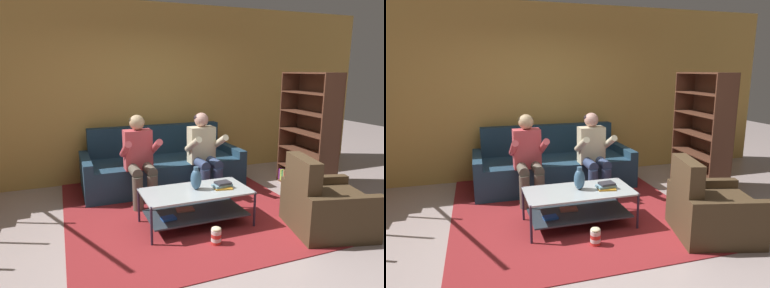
# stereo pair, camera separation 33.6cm
# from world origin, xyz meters

# --- Properties ---
(ground) EXTENTS (16.80, 16.80, 0.00)m
(ground) POSITION_xyz_m (0.00, 0.00, 0.00)
(ground) COLOR #AE9C9B
(back_partition) EXTENTS (8.40, 0.12, 2.90)m
(back_partition) POSITION_xyz_m (0.00, 2.46, 1.45)
(back_partition) COLOR tan
(back_partition) RESTS_ON ground
(couch) EXTENTS (2.46, 0.99, 0.93)m
(couch) POSITION_xyz_m (-0.06, 1.84, 0.30)
(couch) COLOR navy
(couch) RESTS_ON ground
(person_seated_left) EXTENTS (0.50, 0.58, 1.22)m
(person_seated_left) POSITION_xyz_m (-0.54, 1.25, 0.67)
(person_seated_left) COLOR #5C5548
(person_seated_left) RESTS_ON ground
(person_seated_right) EXTENTS (0.50, 0.58, 1.21)m
(person_seated_right) POSITION_xyz_m (0.42, 1.25, 0.67)
(person_seated_right) COLOR navy
(person_seated_right) RESTS_ON ground
(coffee_table) EXTENTS (1.27, 0.64, 0.43)m
(coffee_table) POSITION_xyz_m (-0.10, 0.31, 0.29)
(coffee_table) COLOR #ADB9BE
(coffee_table) RESTS_ON ground
(area_rug) EXTENTS (3.00, 3.48, 0.01)m
(area_rug) POSITION_xyz_m (-0.07, 0.94, 0.01)
(area_rug) COLOR maroon
(area_rug) RESTS_ON ground
(vase) EXTENTS (0.13, 0.13, 0.28)m
(vase) POSITION_xyz_m (-0.07, 0.34, 0.56)
(vase) COLOR #3C6384
(vase) RESTS_ON coffee_table
(book_stack) EXTENTS (0.24, 0.21, 0.07)m
(book_stack) POSITION_xyz_m (0.24, 0.27, 0.47)
(book_stack) COLOR orange
(book_stack) RESTS_ON coffee_table
(bookshelf) EXTENTS (0.39, 1.03, 1.79)m
(bookshelf) POSITION_xyz_m (2.03, 0.92, 0.79)
(bookshelf) COLOR #553121
(bookshelf) RESTS_ON ground
(armchair) EXTENTS (1.00, 0.99, 0.88)m
(armchair) POSITION_xyz_m (1.24, -0.37, 0.29)
(armchair) COLOR #4A3722
(armchair) RESTS_ON ground
(popcorn_tub) EXTENTS (0.11, 0.11, 0.20)m
(popcorn_tub) POSITION_xyz_m (-0.07, -0.22, 0.10)
(popcorn_tub) COLOR red
(popcorn_tub) RESTS_ON ground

